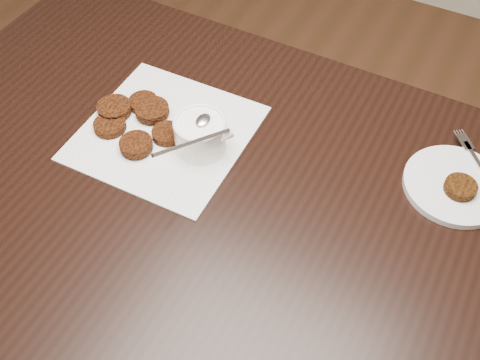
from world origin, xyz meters
name	(u,v)px	position (x,y,z in m)	size (l,w,h in m)	color
table	(226,293)	(-0.01, 0.04, 0.38)	(1.42, 0.91, 0.75)	black
napkin	(166,133)	(-0.19, 0.12, 0.75)	(0.32, 0.32, 0.00)	white
sauce_ramekin	(199,122)	(-0.11, 0.12, 0.82)	(0.13, 0.13, 0.14)	white
patty_cluster	(142,116)	(-0.25, 0.13, 0.77)	(0.22, 0.22, 0.02)	#55230B
plate_with_patty	(456,183)	(0.35, 0.26, 0.76)	(0.19, 0.19, 0.03)	silver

